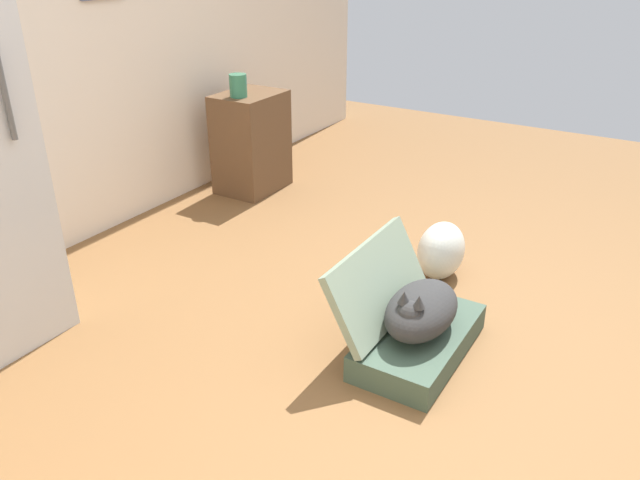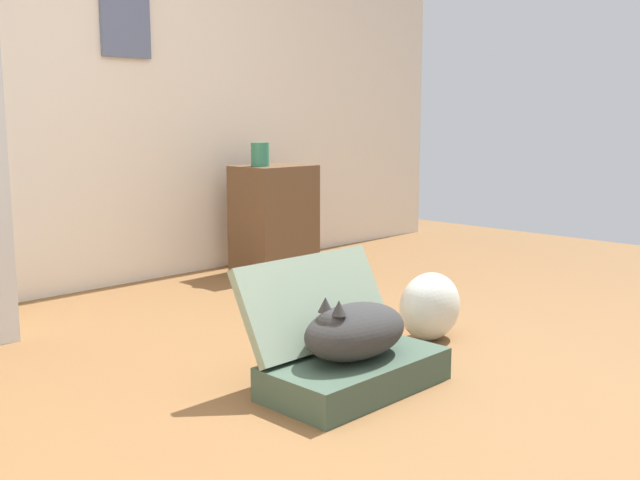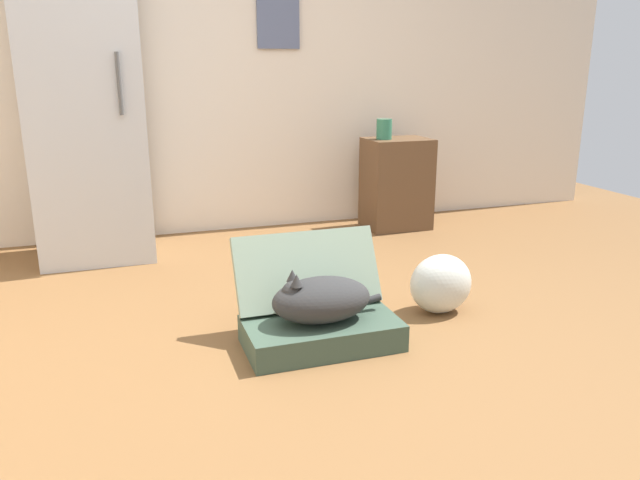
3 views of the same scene
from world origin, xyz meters
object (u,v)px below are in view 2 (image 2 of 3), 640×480
Objects in this scene: cat at (354,331)px; side_table at (274,219)px; suitcase_base at (355,374)px; vase_tall at (260,154)px; plastic_bag_white at (430,306)px.

cat is 2.15m from side_table.
side_table is at bearing 55.93° from suitcase_base.
vase_tall reaches higher than suitcase_base.
plastic_bag_white is 0.47× the size of side_table.
plastic_bag_white is 2.19× the size of vase_tall.
plastic_bag_white is (0.69, 0.18, -0.07)m from cat.
suitcase_base is at bearing -2.54° from cat.
plastic_bag_white is at bearing -107.81° from side_table.
side_table is 0.43m from vase_tall.
vase_tall reaches higher than plastic_bag_white.
cat is 2.14m from vase_tall.
suitcase_base is 1.30× the size of cat.
vase_tall reaches higher than cat.
vase_tall is (1.08, 1.77, 0.69)m from suitcase_base.
plastic_bag_white is (0.69, 0.18, 0.09)m from suitcase_base.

